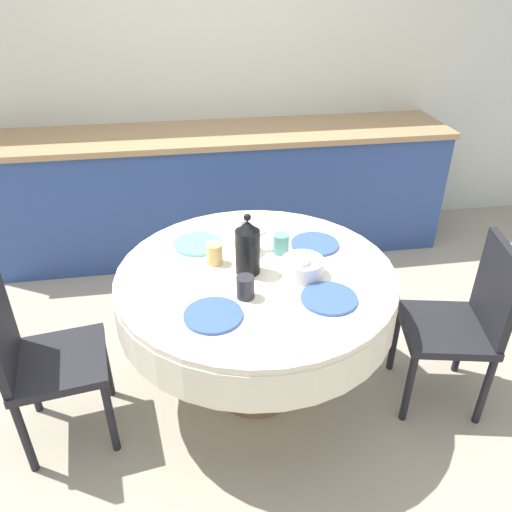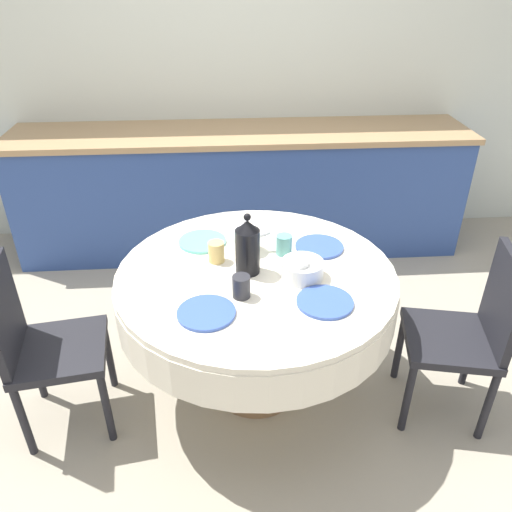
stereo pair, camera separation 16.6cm
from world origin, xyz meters
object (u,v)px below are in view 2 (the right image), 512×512
at_px(coffee_carafe, 247,247).
at_px(teapot, 247,236).
at_px(chair_right, 39,342).
at_px(chair_left, 469,330).

bearing_deg(coffee_carafe, teapot, 87.76).
height_order(coffee_carafe, teapot, coffee_carafe).
xyz_separation_m(chair_right, coffee_carafe, (0.93, 0.15, 0.36)).
relative_size(coffee_carafe, teapot, 1.59).
distance_m(chair_right, coffee_carafe, 1.01).
bearing_deg(chair_right, chair_left, 79.73).
xyz_separation_m(chair_left, coffee_carafe, (-1.00, 0.21, 0.36)).
bearing_deg(teapot, chair_left, -21.67).
xyz_separation_m(coffee_carafe, teapot, (0.01, 0.18, -0.05)).
xyz_separation_m(chair_left, teapot, (-0.99, 0.39, 0.31)).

